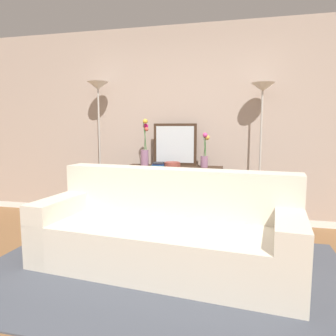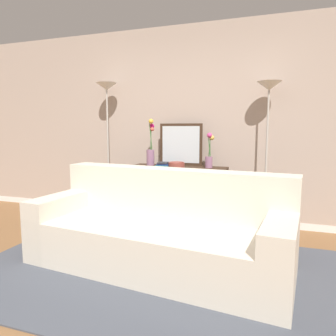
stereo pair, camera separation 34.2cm
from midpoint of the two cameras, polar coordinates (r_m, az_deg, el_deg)
The scene contains 13 objects.
ground_plane at distance 2.54m, azimuth -5.25°, elevation -23.30°, with size 16.00×16.00×0.02m, color brown.
back_wall at distance 4.38m, azimuth 7.10°, elevation 7.74°, with size 12.00×0.15×2.64m.
area_rug at distance 2.95m, azimuth 0.77°, elevation -18.34°, with size 3.26×2.08×0.01m.
couch at distance 2.97m, azimuth 1.91°, elevation -11.75°, with size 2.45×1.17×0.88m.
console_table at distance 4.09m, azimuth 4.31°, elevation -3.16°, with size 1.25×0.35×0.79m.
floor_lamp_left at distance 4.48m, azimuth -8.84°, elevation 9.91°, with size 0.28×0.28×1.90m.
floor_lamp_right at distance 3.96m, azimuth 20.15°, elevation 8.99°, with size 0.28×0.28×1.82m.
wall_mirror at distance 4.17m, azimuth 4.70°, elevation 4.28°, with size 0.58×0.02×0.55m.
vase_tall_flowers at distance 4.17m, azimuth -0.82°, elevation 3.36°, with size 0.11×0.13×0.61m.
vase_short_flowers at distance 3.94m, azimuth 10.01°, elevation 2.55°, with size 0.11×0.12×0.44m.
fruit_bowl at distance 3.95m, azimuth 4.03°, elevation 0.58°, with size 0.21×0.21×0.07m.
book_stack at distance 4.01m, azimuth 1.64°, elevation 0.61°, with size 0.18×0.17×0.06m.
book_row_under_console at distance 4.29m, azimuth 0.36°, elevation -9.30°, with size 0.44×0.18×0.13m.
Camera 2 is at (1.08, -1.94, 1.28)m, focal length 33.52 mm.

